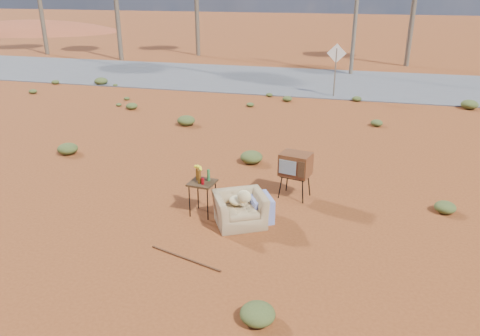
# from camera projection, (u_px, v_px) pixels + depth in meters

# --- Properties ---
(ground) EXTENTS (140.00, 140.00, 0.00)m
(ground) POSITION_uv_depth(u_px,v_px,m) (213.00, 227.00, 9.19)
(ground) COLOR brown
(ground) RESTS_ON ground
(highway) EXTENTS (140.00, 7.00, 0.04)m
(highway) POSITION_uv_depth(u_px,v_px,m) (306.00, 81.00, 22.68)
(highway) COLOR #565659
(highway) RESTS_ON ground
(dirt_mound) EXTENTS (26.00, 18.00, 2.00)m
(dirt_mound) POSITION_uv_depth(u_px,v_px,m) (30.00, 31.00, 46.78)
(dirt_mound) COLOR #974124
(dirt_mound) RESTS_ON ground
(armchair) EXTENTS (1.27, 1.19, 0.85)m
(armchair) POSITION_uv_depth(u_px,v_px,m) (244.00, 205.00, 9.20)
(armchair) COLOR #947850
(armchair) RESTS_ON ground
(tv_unit) EXTENTS (0.74, 0.64, 1.03)m
(tv_unit) POSITION_uv_depth(u_px,v_px,m) (296.00, 165.00, 10.19)
(tv_unit) COLOR black
(tv_unit) RESTS_ON ground
(side_table) EXTENTS (0.55, 0.55, 1.01)m
(side_table) POSITION_uv_depth(u_px,v_px,m) (201.00, 180.00, 9.46)
(side_table) COLOR #372514
(side_table) RESTS_ON ground
(rusty_bar) EXTENTS (1.43, 0.48, 0.04)m
(rusty_bar) POSITION_uv_depth(u_px,v_px,m) (185.00, 258.00, 8.10)
(rusty_bar) COLOR #502A15
(rusty_bar) RESTS_ON ground
(road_sign) EXTENTS (0.78, 0.06, 2.19)m
(road_sign) POSITION_uv_depth(u_px,v_px,m) (336.00, 61.00, 19.08)
(road_sign) COLOR brown
(road_sign) RESTS_ON ground
(scrub_patch) EXTENTS (17.49, 8.07, 0.33)m
(scrub_patch) POSITION_uv_depth(u_px,v_px,m) (232.00, 146.00, 13.30)
(scrub_patch) COLOR #454F22
(scrub_patch) RESTS_ON ground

